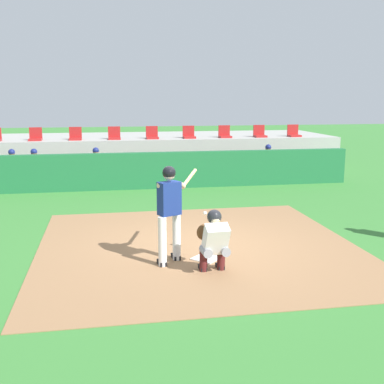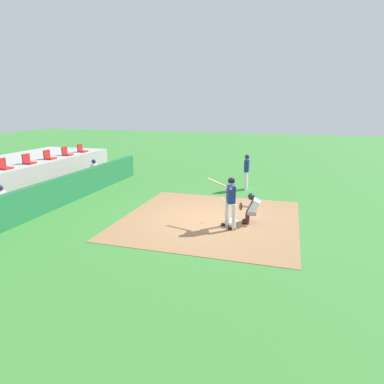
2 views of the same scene
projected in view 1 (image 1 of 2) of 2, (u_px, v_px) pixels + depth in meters
name	position (u px, v px, depth m)	size (l,w,h in m)	color
ground_plane	(198.00, 247.00, 9.81)	(80.00, 80.00, 0.00)	#387A33
dirt_infield	(198.00, 246.00, 9.81)	(6.40, 6.40, 0.01)	#936B47
home_plate	(206.00, 258.00, 9.03)	(0.44, 0.44, 0.02)	white
batter_at_plate	(170.00, 208.00, 8.65)	(0.92, 1.22, 1.80)	silver
catcher_crouched	(214.00, 239.00, 8.24)	(0.50, 1.43, 1.13)	gray
dugout_wall	(161.00, 170.00, 15.96)	(13.00, 0.30, 1.20)	#1E6638
dugout_bench	(158.00, 177.00, 17.00)	(11.80, 0.44, 0.45)	olive
dugout_player_0	(12.00, 168.00, 15.92)	(0.49, 0.70, 1.30)	#939399
dugout_player_1	(34.00, 168.00, 16.04)	(0.49, 0.70, 1.30)	#939399
dugout_player_2	(96.00, 166.00, 16.39)	(0.49, 0.70, 1.30)	#939399
dugout_player_3	(269.00, 162.00, 17.47)	(0.49, 0.70, 1.30)	#939399
stands_platform	(149.00, 152.00, 20.19)	(15.00, 4.40, 1.40)	#9E9E99
stadium_seat_1	(35.00, 137.00, 17.80)	(0.46, 0.46, 0.48)	#A51E1E
stadium_seat_2	(75.00, 136.00, 18.06)	(0.46, 0.46, 0.48)	#A51E1E
stadium_seat_3	(114.00, 136.00, 18.31)	(0.46, 0.46, 0.48)	#A51E1E
stadium_seat_4	(152.00, 135.00, 18.56)	(0.46, 0.46, 0.48)	#A51E1E
stadium_seat_5	(189.00, 135.00, 18.81)	(0.46, 0.46, 0.48)	#A51E1E
stadium_seat_6	(225.00, 134.00, 19.06)	(0.46, 0.46, 0.48)	#A51E1E
stadium_seat_7	(260.00, 134.00, 19.31)	(0.46, 0.46, 0.48)	#A51E1E
stadium_seat_8	(294.00, 133.00, 19.56)	(0.46, 0.46, 0.48)	#A51E1E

